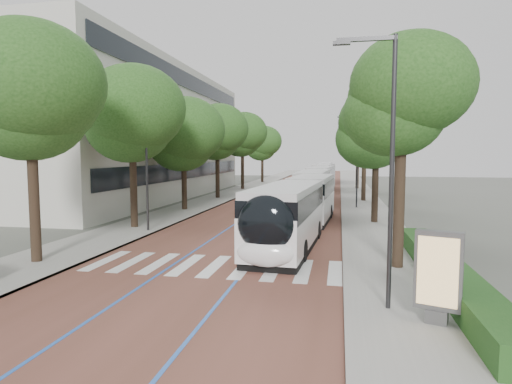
% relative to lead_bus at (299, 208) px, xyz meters
% --- Properties ---
extents(ground, '(160.00, 160.00, 0.00)m').
position_rel_lead_bus_xyz_m(ground, '(-3.05, -8.68, -1.63)').
color(ground, '#51544C').
rests_on(ground, ground).
extents(road, '(11.00, 140.00, 0.02)m').
position_rel_lead_bus_xyz_m(road, '(-3.05, 31.32, -1.62)').
color(road, brown).
rests_on(road, ground).
extents(sidewalk_left, '(4.00, 140.00, 0.12)m').
position_rel_lead_bus_xyz_m(sidewalk_left, '(-10.55, 31.32, -1.57)').
color(sidewalk_left, gray).
rests_on(sidewalk_left, ground).
extents(sidewalk_right, '(4.00, 140.00, 0.12)m').
position_rel_lead_bus_xyz_m(sidewalk_right, '(4.45, 31.32, -1.57)').
color(sidewalk_right, gray).
rests_on(sidewalk_right, ground).
extents(kerb_left, '(0.20, 140.00, 0.14)m').
position_rel_lead_bus_xyz_m(kerb_left, '(-8.65, 31.32, -1.57)').
color(kerb_left, gray).
rests_on(kerb_left, ground).
extents(kerb_right, '(0.20, 140.00, 0.14)m').
position_rel_lead_bus_xyz_m(kerb_right, '(2.55, 31.32, -1.57)').
color(kerb_right, gray).
rests_on(kerb_right, ground).
extents(zebra_crossing, '(10.55, 3.60, 0.01)m').
position_rel_lead_bus_xyz_m(zebra_crossing, '(-2.85, -7.68, -1.60)').
color(zebra_crossing, silver).
rests_on(zebra_crossing, ground).
extents(lane_line_left, '(0.12, 126.00, 0.01)m').
position_rel_lead_bus_xyz_m(lane_line_left, '(-4.65, 31.32, -1.60)').
color(lane_line_left, blue).
rests_on(lane_line_left, road).
extents(lane_line_right, '(0.12, 126.00, 0.01)m').
position_rel_lead_bus_xyz_m(lane_line_right, '(-1.45, 31.32, -1.60)').
color(lane_line_right, blue).
rests_on(lane_line_right, road).
extents(office_building, '(18.11, 40.00, 14.00)m').
position_rel_lead_bus_xyz_m(office_building, '(-22.52, 19.32, 5.37)').
color(office_building, '#AEACA1').
rests_on(office_building, ground).
extents(hedge, '(1.20, 14.00, 0.80)m').
position_rel_lead_bus_xyz_m(hedge, '(6.05, -8.68, -1.11)').
color(hedge, '#1B4718').
rests_on(hedge, sidewalk_right).
extents(streetlight_near, '(1.82, 0.20, 8.00)m').
position_rel_lead_bus_xyz_m(streetlight_near, '(3.57, -11.68, 3.19)').
color(streetlight_near, '#292A2C').
rests_on(streetlight_near, sidewalk_right).
extents(streetlight_far, '(1.82, 0.20, 8.00)m').
position_rel_lead_bus_xyz_m(streetlight_far, '(3.57, 13.32, 3.19)').
color(streetlight_far, '#292A2C').
rests_on(streetlight_far, sidewalk_right).
extents(lamp_post_left, '(0.14, 0.14, 8.00)m').
position_rel_lead_bus_xyz_m(lamp_post_left, '(-9.15, -0.68, 2.49)').
color(lamp_post_left, '#292A2C').
rests_on(lamp_post_left, sidewalk_left).
extents(trees_left, '(6.47, 61.00, 9.75)m').
position_rel_lead_bus_xyz_m(trees_left, '(-10.55, 16.06, 5.09)').
color(trees_left, black).
rests_on(trees_left, ground).
extents(trees_right, '(5.89, 47.32, 8.87)m').
position_rel_lead_bus_xyz_m(trees_right, '(4.65, 15.88, 4.68)').
color(trees_right, black).
rests_on(trees_right, ground).
extents(lead_bus, '(3.69, 18.52, 3.20)m').
position_rel_lead_bus_xyz_m(lead_bus, '(0.00, 0.00, 0.00)').
color(lead_bus, black).
rests_on(lead_bus, ground).
extents(bus_queued_0, '(2.96, 12.48, 3.20)m').
position_rel_lead_bus_xyz_m(bus_queued_0, '(-0.13, 15.61, -0.00)').
color(bus_queued_0, silver).
rests_on(bus_queued_0, ground).
extents(bus_queued_1, '(3.34, 12.54, 3.20)m').
position_rel_lead_bus_xyz_m(bus_queued_1, '(-0.03, 29.22, -0.00)').
color(bus_queued_1, silver).
rests_on(bus_queued_1, ground).
extents(bus_queued_2, '(3.32, 12.53, 3.20)m').
position_rel_lead_bus_xyz_m(bus_queued_2, '(-0.16, 42.30, -0.00)').
color(bus_queued_2, silver).
rests_on(bus_queued_2, ground).
extents(bus_queued_3, '(2.80, 12.45, 3.20)m').
position_rel_lead_bus_xyz_m(bus_queued_3, '(-0.53, 55.16, -0.00)').
color(bus_queued_3, silver).
rests_on(bus_queued_3, ground).
extents(ad_panel, '(1.26, 0.70, 2.54)m').
position_rel_lead_bus_xyz_m(ad_panel, '(4.93, -12.60, -0.18)').
color(ad_panel, '#59595B').
rests_on(ad_panel, sidewalk_right).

